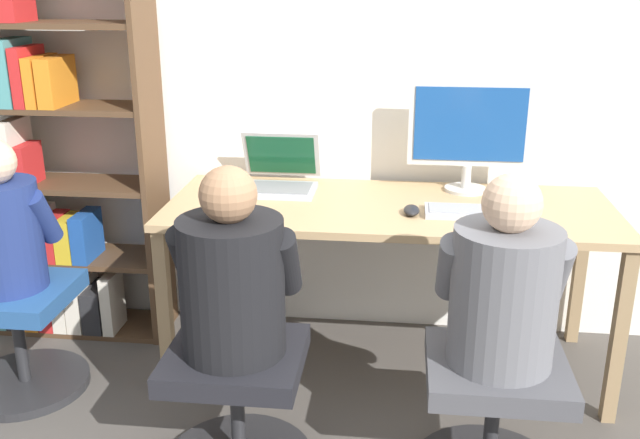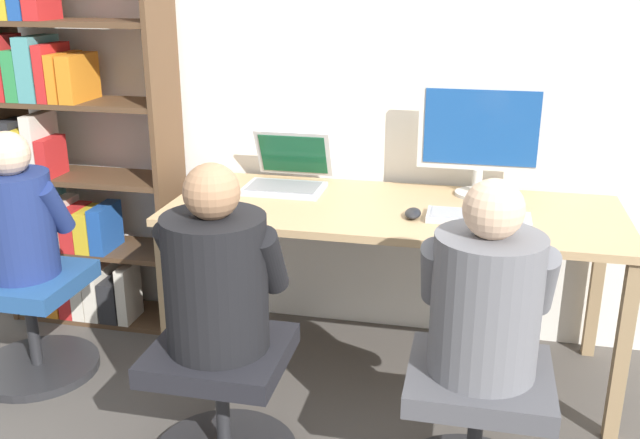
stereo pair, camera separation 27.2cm
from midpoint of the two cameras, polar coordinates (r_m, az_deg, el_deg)
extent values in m
plane|color=#4C4742|center=(2.86, 7.30, -15.26)|extent=(14.00, 14.00, 0.00)
cube|color=white|center=(3.15, 9.76, 13.26)|extent=(10.00, 0.05, 2.60)
cube|color=tan|center=(2.86, 8.60, 0.67)|extent=(1.79, 0.71, 0.03)
cube|color=#9C7D56|center=(2.89, -9.48, -6.92)|extent=(0.05, 0.05, 0.70)
cube|color=#9C7D56|center=(2.79, 25.66, -9.70)|extent=(0.05, 0.05, 0.70)
cube|color=#9C7D56|center=(3.43, -5.61, -2.49)|extent=(0.05, 0.05, 0.70)
cube|color=#9C7D56|center=(3.35, 23.48, -4.64)|extent=(0.05, 0.05, 0.70)
cylinder|color=beige|center=(3.08, 14.89, 1.97)|extent=(0.18, 0.18, 0.01)
cylinder|color=beige|center=(3.06, 14.98, 2.97)|extent=(0.04, 0.04, 0.10)
cube|color=beige|center=(3.01, 15.34, 7.11)|extent=(0.51, 0.02, 0.36)
cube|color=#19478C|center=(3.00, 15.35, 7.06)|extent=(0.46, 0.01, 0.31)
cube|color=#B7B7BC|center=(3.03, -0.35, 2.44)|extent=(0.34, 0.23, 0.02)
cube|color=gray|center=(3.03, -0.35, 2.65)|extent=(0.30, 0.18, 0.00)
cube|color=#B7B7BC|center=(3.16, 0.33, 5.27)|extent=(0.34, 0.11, 0.21)
cube|color=#144C2D|center=(3.15, 0.31, 5.21)|extent=(0.30, 0.09, 0.18)
cube|color=#B2B2B7|center=(2.76, 15.34, 0.09)|extent=(0.38, 0.15, 0.02)
cube|color=#97979C|center=(2.76, 15.36, 0.35)|extent=(0.35, 0.12, 0.00)
ellipsoid|color=black|center=(2.74, 10.28, 0.44)|extent=(0.06, 0.11, 0.03)
cylinder|color=#262628|center=(2.45, 15.55, -16.46)|extent=(0.05, 0.05, 0.34)
cube|color=#4C4C51|center=(2.34, 16.00, -12.32)|extent=(0.44, 0.42, 0.07)
cylinder|color=#262628|center=(2.50, -4.63, -14.89)|extent=(0.05, 0.05, 0.34)
cube|color=black|center=(2.39, -4.76, -10.78)|extent=(0.44, 0.42, 0.07)
cylinder|color=slate|center=(2.22, 16.60, -6.66)|extent=(0.33, 0.33, 0.44)
sphere|color=beige|center=(2.11, 17.36, 0.72)|extent=(0.18, 0.18, 0.18)
cylinder|color=slate|center=(2.24, 12.71, -4.23)|extent=(0.09, 0.20, 0.25)
cylinder|color=slate|center=(2.27, 20.58, -4.74)|extent=(0.09, 0.20, 0.25)
cylinder|color=black|center=(2.28, -4.93, -5.14)|extent=(0.33, 0.33, 0.45)
sphere|color=#A87A56|center=(2.17, -5.16, 2.18)|extent=(0.18, 0.18, 0.18)
cylinder|color=black|center=(2.36, -8.19, -2.70)|extent=(0.09, 0.21, 0.26)
cylinder|color=black|center=(2.27, -0.68, -3.37)|extent=(0.09, 0.21, 0.26)
cube|color=#513823|center=(3.61, -21.62, 6.18)|extent=(0.02, 0.30, 1.76)
cube|color=#513823|center=(3.23, -9.73, 5.88)|extent=(0.02, 0.30, 1.76)
cube|color=#513823|center=(3.69, -14.78, -7.22)|extent=(0.77, 0.29, 0.02)
cube|color=#513823|center=(3.55, -15.25, -2.16)|extent=(0.77, 0.29, 0.02)
cube|color=#513823|center=(3.44, -15.74, 3.25)|extent=(0.77, 0.29, 0.02)
cube|color=#513823|center=(3.37, -16.27, 8.95)|extent=(0.77, 0.29, 0.02)
cube|color=#513823|center=(3.33, -16.84, 14.85)|extent=(0.77, 0.29, 0.02)
cube|color=teal|center=(3.78, -19.90, -4.93)|extent=(0.05, 0.24, 0.23)
cube|color=#262628|center=(3.76, -18.96, -5.43)|extent=(0.08, 0.24, 0.18)
cube|color=orange|center=(3.70, -17.99, -5.11)|extent=(0.07, 0.23, 0.25)
cube|color=red|center=(3.66, -16.96, -4.89)|extent=(0.07, 0.24, 0.29)
cube|color=silver|center=(3.64, -15.99, -5.53)|extent=(0.06, 0.24, 0.22)
cube|color=silver|center=(3.60, -15.03, -5.52)|extent=(0.07, 0.24, 0.24)
cube|color=#262628|center=(3.57, -13.83, -6.04)|extent=(0.09, 0.22, 0.20)
cube|color=silver|center=(3.50, -12.91, -5.76)|extent=(0.05, 0.17, 0.28)
cube|color=red|center=(3.64, -20.36, -0.39)|extent=(0.09, 0.21, 0.19)
cube|color=teal|center=(3.60, -19.03, 0.02)|extent=(0.09, 0.24, 0.24)
cube|color=silver|center=(3.55, -17.87, -0.27)|extent=(0.07, 0.21, 0.23)
cube|color=red|center=(3.51, -16.83, -0.62)|extent=(0.07, 0.20, 0.20)
cube|color=gold|center=(3.47, -15.78, -0.76)|extent=(0.07, 0.19, 0.19)
cube|color=#1E4C9E|center=(3.44, -14.65, -0.65)|extent=(0.07, 0.21, 0.22)
cube|color=#262628|center=(3.53, -21.24, 5.40)|extent=(0.08, 0.17, 0.25)
cube|color=gold|center=(3.51, -20.15, 5.18)|extent=(0.05, 0.20, 0.22)
cube|color=silver|center=(3.48, -19.36, 5.69)|extent=(0.06, 0.22, 0.29)
cube|color=red|center=(3.45, -18.60, 4.74)|extent=(0.05, 0.18, 0.18)
cube|color=red|center=(3.48, -21.89, 11.24)|extent=(0.08, 0.18, 0.29)
cube|color=#2D8C47|center=(3.44, -20.71, 10.77)|extent=(0.06, 0.19, 0.22)
cube|color=teal|center=(3.42, -19.46, 11.35)|extent=(0.08, 0.24, 0.28)
cube|color=red|center=(3.38, -18.39, 11.12)|extent=(0.05, 0.23, 0.25)
cube|color=orange|center=(3.36, -17.52, 10.83)|extent=(0.04, 0.25, 0.21)
cube|color=orange|center=(3.33, -16.52, 10.82)|extent=(0.07, 0.25, 0.21)
cylinder|color=#262628|center=(3.27, -19.42, -11.14)|extent=(0.51, 0.51, 0.04)
cylinder|color=#262628|center=(3.18, -19.80, -8.18)|extent=(0.05, 0.05, 0.34)
cube|color=#234C84|center=(3.10, -20.22, -4.77)|extent=(0.44, 0.42, 0.07)
cylinder|color=navy|center=(3.01, -20.75, -0.46)|extent=(0.29, 0.29, 0.42)
sphere|color=beige|center=(2.94, -21.40, 4.88)|extent=(0.17, 0.17, 0.17)
cylinder|color=navy|center=(2.97, -18.05, 0.84)|extent=(0.08, 0.19, 0.24)
camera|label=1|loc=(0.14, -87.14, 0.98)|focal=40.00mm
camera|label=2|loc=(0.14, 92.86, -0.98)|focal=40.00mm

